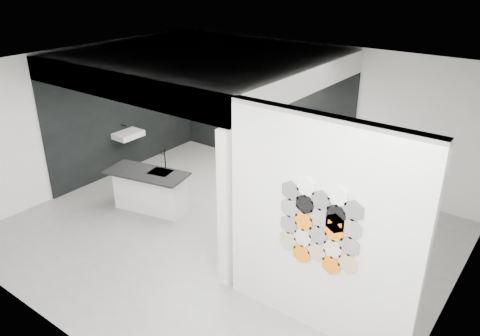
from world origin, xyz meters
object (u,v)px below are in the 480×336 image
Objects in this scene: glass_bowl at (318,116)px; bottle_dark at (258,103)px; partition_panel at (320,230)px; wall_basin at (128,135)px; kettle at (314,114)px; glass_vase at (318,116)px; utensil_cup at (226,97)px; kitchen_island at (150,190)px; stockpot at (217,94)px.

bottle_dark is at bearing 180.00° from glass_bowl.
partition_panel reaches higher than wall_basin.
glass_vase is at bearing 11.66° from kettle.
partition_panel is 5.88m from utensil_cup.
glass_vase reaches higher than kitchen_island.
kettle is 1.30× the size of bottle_dark.
wall_basin is 5.23× the size of utensil_cup.
utensil_cup reaches higher than wall_basin.
glass_vase is 1.26× the size of utensil_cup.
kitchen_island is 3.59m from kettle.
kitchen_island is at bearing -79.03° from utensil_cup.
bottle_dark reaches higher than glass_bowl.
glass_vase is at bearing 0.00° from utensil_cup.
glass_vase is (1.78, 3.00, 0.99)m from kitchen_island.
kitchen_island is 10.61× the size of glass_bowl.
kitchen_island is 7.91× the size of kettle.
glass_vase is (-2.08, 3.87, -0.01)m from partition_panel.
utensil_cup is at bearing 138.94° from partition_panel.
kettle reaches higher than wall_basin.
partition_panel is 12.04× the size of stockpot.
kettle is 0.10m from glass_bowl.
glass_vase is at bearing 0.00° from glass_bowl.
glass_bowl is 1.04× the size of glass_vase.
partition_panel is 5.24m from bottle_dark.
partition_panel is 19.44× the size of glass_vase.
wall_basin is 2.28m from stockpot.
wall_basin is at bearing -133.08° from bottle_dark.
utensil_cup is at bearing 88.49° from kitchen_island.
glass_vase reaches higher than glass_bowl.
partition_panel is at bearing -18.23° from wall_basin.
kettle reaches higher than kitchen_island.
glass_bowl is (3.39, 2.07, 0.52)m from wall_basin.
kitchen_island is 3.63m from glass_vase.
stockpot reaches higher than glass_vase.
partition_panel reaches higher than glass_bowl.
kettle is at bearing 0.00° from bottle_dark.
kettle reaches higher than utensil_cup.
kettle is at bearing 0.00° from stockpot.
stockpot is at bearing 180.00° from utensil_cup.
stockpot is 2.53m from kettle.
glass_vase reaches higher than wall_basin.
stockpot is at bearing 180.00° from glass_bowl.
stockpot is 0.26m from utensil_cup.
partition_panel is 24.40× the size of utensil_cup.
stockpot is 1.51× the size of bottle_dark.
wall_basin is 4.00m from glass_bowl.
glass_vase is at bearing 0.00° from stockpot.
partition_panel is at bearing -25.13° from kitchen_island.
kitchen_island is 11.05× the size of glass_vase.
glass_bowl is at bearing 0.00° from stockpot.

